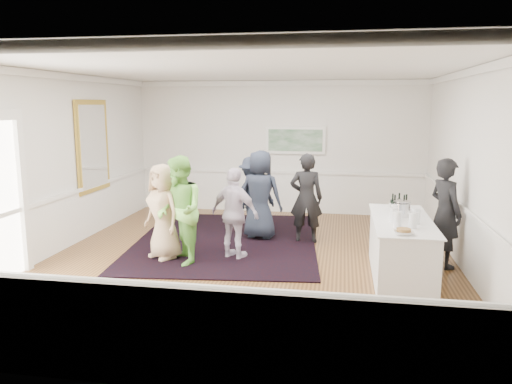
% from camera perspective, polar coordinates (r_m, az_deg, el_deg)
% --- Properties ---
extents(floor, '(8.00, 8.00, 0.00)m').
position_cam_1_polar(floor, '(8.63, -0.82, -7.78)').
color(floor, brown).
rests_on(floor, ground).
extents(ceiling, '(7.00, 8.00, 0.02)m').
position_cam_1_polar(ceiling, '(8.23, -0.88, 13.94)').
color(ceiling, white).
rests_on(ceiling, wall_back).
extents(wall_left, '(0.02, 8.00, 3.20)m').
position_cam_1_polar(wall_left, '(9.57, -21.95, 3.07)').
color(wall_left, white).
rests_on(wall_left, floor).
extents(wall_right, '(0.02, 8.00, 3.20)m').
position_cam_1_polar(wall_right, '(8.37, 23.42, 2.08)').
color(wall_right, white).
rests_on(wall_right, floor).
extents(wall_back, '(7.00, 0.02, 3.20)m').
position_cam_1_polar(wall_back, '(12.21, 2.65, 5.13)').
color(wall_back, white).
rests_on(wall_back, floor).
extents(wall_front, '(7.00, 0.02, 3.20)m').
position_cam_1_polar(wall_front, '(4.47, -10.43, -3.54)').
color(wall_front, white).
rests_on(wall_front, floor).
extents(wainscoting, '(7.00, 8.00, 1.00)m').
position_cam_1_polar(wainscoting, '(8.49, -0.83, -4.57)').
color(wainscoting, white).
rests_on(wainscoting, floor).
extents(mirror, '(0.05, 1.25, 1.85)m').
position_cam_1_polar(mirror, '(10.65, -18.13, 5.01)').
color(mirror, gold).
rests_on(mirror, wall_left).
extents(landscape_painting, '(1.44, 0.06, 0.66)m').
position_cam_1_polar(landscape_painting, '(12.10, 4.52, 5.92)').
color(landscape_painting, white).
rests_on(landscape_painting, wall_back).
extents(area_rug, '(3.86, 4.82, 0.02)m').
position_cam_1_polar(area_rug, '(9.82, -3.41, -5.52)').
color(area_rug, black).
rests_on(area_rug, floor).
extents(serving_table, '(0.87, 2.28, 0.92)m').
position_cam_1_polar(serving_table, '(7.97, 16.19, -6.20)').
color(serving_table, white).
rests_on(serving_table, floor).
extents(bartender, '(0.70, 0.78, 1.79)m').
position_cam_1_polar(bartender, '(8.65, 20.81, -2.26)').
color(bartender, black).
rests_on(bartender, floor).
extents(guest_tan, '(0.96, 0.89, 1.65)m').
position_cam_1_polar(guest_tan, '(8.67, -10.56, -2.23)').
color(guest_tan, tan).
rests_on(guest_tan, floor).
extents(guest_green, '(1.06, 1.11, 1.81)m').
position_cam_1_polar(guest_green, '(8.32, -8.70, -2.11)').
color(guest_green, '#7ACB51').
rests_on(guest_green, floor).
extents(guest_lilac, '(1.00, 0.70, 1.58)m').
position_cam_1_polar(guest_lilac, '(8.54, -2.44, -2.48)').
color(guest_lilac, silver).
rests_on(guest_lilac, floor).
extents(guest_dark_a, '(1.18, 1.06, 1.59)m').
position_cam_1_polar(guest_dark_a, '(10.25, -0.45, -0.35)').
color(guest_dark_a, '#202736').
rests_on(guest_dark_a, floor).
extents(guest_dark_b, '(0.64, 0.43, 1.73)m').
position_cam_1_polar(guest_dark_b, '(9.60, 5.76, -0.68)').
color(guest_dark_b, black).
rests_on(guest_dark_b, floor).
extents(guest_navy, '(0.95, 0.72, 1.76)m').
position_cam_1_polar(guest_navy, '(9.80, 0.49, -0.32)').
color(guest_navy, '#202736').
rests_on(guest_navy, floor).
extents(wine_bottles, '(0.29, 0.26, 0.31)m').
position_cam_1_polar(wine_bottles, '(8.33, 16.06, -1.18)').
color(wine_bottles, black).
rests_on(wine_bottles, serving_table).
extents(juice_pitchers, '(0.42, 0.63, 0.24)m').
position_cam_1_polar(juice_pitchers, '(7.53, 16.41, -2.63)').
color(juice_pitchers, '#69C044').
rests_on(juice_pitchers, serving_table).
extents(ice_bucket, '(0.26, 0.26, 0.25)m').
position_cam_1_polar(ice_bucket, '(8.02, 16.36, -1.91)').
color(ice_bucket, silver).
rests_on(ice_bucket, serving_table).
extents(nut_bowl, '(0.26, 0.26, 0.08)m').
position_cam_1_polar(nut_bowl, '(6.95, 16.52, -4.36)').
color(nut_bowl, white).
rests_on(nut_bowl, serving_table).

